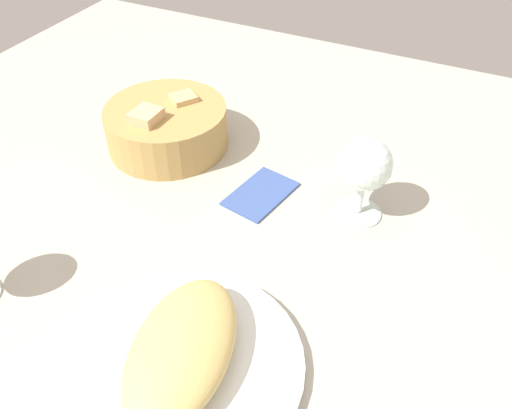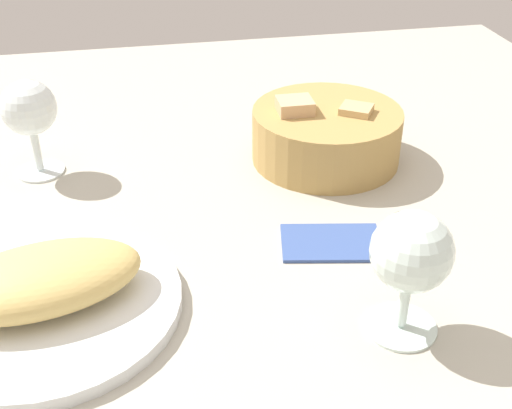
# 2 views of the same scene
# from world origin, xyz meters

# --- Properties ---
(ground_plane) EXTENTS (1.40, 1.40, 0.02)m
(ground_plane) POSITION_xyz_m (0.00, 0.00, -0.01)
(ground_plane) COLOR #AFAB9B
(plate) EXTENTS (0.26, 0.26, 0.01)m
(plate) POSITION_xyz_m (-0.15, -0.07, 0.01)
(plate) COLOR silver
(plate) RESTS_ON ground_plane
(omelette) EXTENTS (0.21, 0.14, 0.05)m
(omelette) POSITION_xyz_m (-0.15, -0.07, 0.04)
(omelette) COLOR tan
(omelette) RESTS_ON plate
(bread_basket) EXTENTS (0.20, 0.20, 0.09)m
(bread_basket) POSITION_xyz_m (0.20, 0.18, 0.04)
(bread_basket) COLOR #AF8A4C
(bread_basket) RESTS_ON ground_plane
(wine_glass_near) EXTENTS (0.07, 0.07, 0.12)m
(wine_glass_near) POSITION_xyz_m (0.17, -0.16, 0.08)
(wine_glass_near) COLOR silver
(wine_glass_near) RESTS_ON ground_plane
(wine_glass_far) EXTENTS (0.07, 0.07, 0.13)m
(wine_glass_far) POSITION_xyz_m (-0.18, 0.21, 0.09)
(wine_glass_far) COLOR silver
(wine_glass_far) RESTS_ON ground_plane
(folded_napkin) EXTENTS (0.12, 0.09, 0.01)m
(folded_napkin) POSITION_xyz_m (0.15, -0.02, 0.00)
(folded_napkin) COLOR #395393
(folded_napkin) RESTS_ON ground_plane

